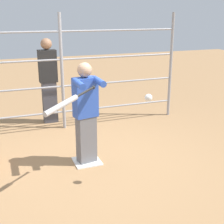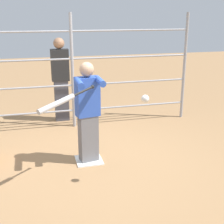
# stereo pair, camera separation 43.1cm
# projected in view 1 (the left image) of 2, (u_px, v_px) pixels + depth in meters

# --- Properties ---
(ground_plane) EXTENTS (24.00, 24.00, 0.00)m
(ground_plane) POSITION_uv_depth(u_px,v_px,m) (87.00, 162.00, 4.81)
(ground_plane) COLOR #9E754C
(home_plate) EXTENTS (0.40, 0.40, 0.02)m
(home_plate) POSITION_uv_depth(u_px,v_px,m) (87.00, 161.00, 4.81)
(home_plate) COLOR white
(home_plate) RESTS_ON ground
(fence_backstop) EXTENTS (4.77, 0.06, 2.21)m
(fence_backstop) POSITION_uv_depth(u_px,v_px,m) (62.00, 73.00, 5.90)
(fence_backstop) COLOR #939399
(fence_backstop) RESTS_ON ground
(batter) EXTENTS (0.39, 0.56, 1.54)m
(batter) POSITION_uv_depth(u_px,v_px,m) (86.00, 111.00, 4.55)
(batter) COLOR slate
(batter) RESTS_ON ground
(baseball_bat_swinging) EXTENTS (0.77, 0.58, 0.19)m
(baseball_bat_swinging) POSITION_uv_depth(u_px,v_px,m) (66.00, 103.00, 3.65)
(baseball_bat_swinging) COLOR black
(softball_in_flight) EXTENTS (0.10, 0.10, 0.10)m
(softball_in_flight) POSITION_uv_depth(u_px,v_px,m) (149.00, 98.00, 3.83)
(softball_in_flight) COLOR white
(bystander_behind_fence) EXTENTS (0.36, 0.22, 1.72)m
(bystander_behind_fence) POSITION_uv_depth(u_px,v_px,m) (48.00, 80.00, 6.31)
(bystander_behind_fence) COLOR #3F3F47
(bystander_behind_fence) RESTS_ON ground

